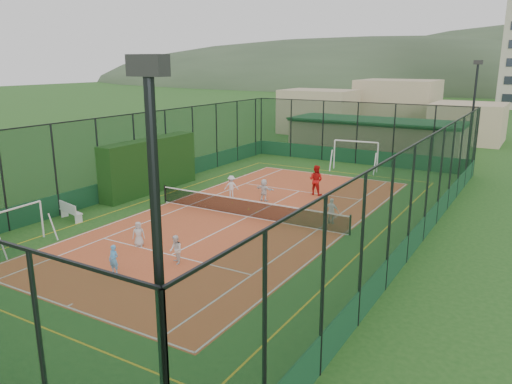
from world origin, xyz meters
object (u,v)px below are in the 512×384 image
at_px(floodlight_ne, 472,120).
at_px(child_far_right, 332,211).
at_px(child_near_right, 176,250).
at_px(coach, 316,180).
at_px(child_far_back, 264,190).
at_px(clubhouse, 375,137).
at_px(futsal_goal_near, 17,227).
at_px(floodlight_se, 162,324).
at_px(futsal_goal_far, 355,156).
at_px(child_near_left, 139,234).
at_px(child_near_mid, 114,260).
at_px(child_far_left, 231,186).
at_px(white_bench, 71,211).

bearing_deg(floodlight_ne, child_far_right, -105.49).
relative_size(child_near_right, coach, 0.64).
bearing_deg(child_far_back, coach, -119.98).
distance_m(clubhouse, futsal_goal_near, 31.75).
distance_m(floodlight_se, futsal_goal_far, 32.18).
xyz_separation_m(child_near_left, child_near_right, (2.77, -0.73, 0.03)).
bearing_deg(floodlight_ne, child_near_mid, -109.81).
distance_m(futsal_goal_far, child_near_left, 20.96).
bearing_deg(futsal_goal_far, child_near_left, -104.09).
xyz_separation_m(futsal_goal_near, child_far_left, (3.66, 12.03, -0.21)).
bearing_deg(futsal_goal_near, floodlight_se, -119.41).
bearing_deg(futsal_goal_near, child_near_left, -62.77).
height_order(child_near_right, coach, coach).
distance_m(floodlight_se, child_far_back, 22.24).
distance_m(floodlight_se, futsal_goal_near, 17.37).
distance_m(white_bench, coach, 14.54).
height_order(child_near_mid, child_near_right, child_near_right).
distance_m(futsal_goal_near, coach, 17.16).
height_order(floodlight_ne, child_near_right, floodlight_ne).
distance_m(futsal_goal_near, child_far_back, 13.59).
distance_m(floodlight_ne, child_far_left, 18.22).
xyz_separation_m(clubhouse, futsal_goal_far, (0.84, -7.51, -0.46)).
height_order(futsal_goal_near, child_far_back, futsal_goal_near).
distance_m(white_bench, futsal_goal_near, 4.01).
distance_m(floodlight_ne, child_far_back, 16.72).
relative_size(futsal_goal_near, child_near_mid, 2.33).
relative_size(white_bench, futsal_goal_near, 0.64).
bearing_deg(clubhouse, child_far_left, -99.07).
distance_m(white_bench, child_far_right, 13.72).
xyz_separation_m(clubhouse, child_far_left, (-3.03, -19.00, -0.89)).
height_order(clubhouse, child_near_right, clubhouse).
distance_m(child_near_left, child_near_mid, 3.08).
bearing_deg(child_near_left, child_far_left, 58.91).
relative_size(white_bench, coach, 0.94).
relative_size(child_near_mid, child_far_right, 0.88).
xyz_separation_m(clubhouse, child_near_left, (-1.97, -28.27, -0.99)).
bearing_deg(child_near_left, child_near_mid, -102.11).
height_order(clubhouse, white_bench, clubhouse).
bearing_deg(child_near_mid, child_near_left, 110.93).
bearing_deg(child_near_left, coach, 37.96).
relative_size(child_far_back, coach, 0.71).
relative_size(child_near_mid, child_far_back, 0.88).
height_order(child_near_mid, child_far_right, child_far_right).
xyz_separation_m(floodlight_se, child_near_mid, (-9.24, 7.55, -3.52)).
bearing_deg(white_bench, futsal_goal_near, -60.99).
xyz_separation_m(child_near_mid, child_far_right, (4.97, 10.25, 0.08)).
height_order(child_near_left, child_far_left, child_far_left).
bearing_deg(child_far_right, floodlight_se, 102.64).
bearing_deg(floodlight_ne, child_near_right, -108.29).
bearing_deg(floodlight_se, child_far_back, 115.45).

